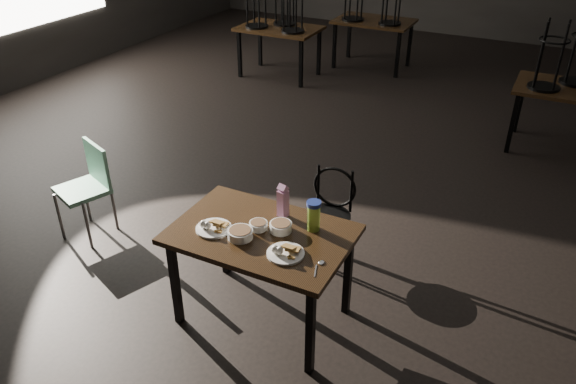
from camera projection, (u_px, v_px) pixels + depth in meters
The scene contains 14 objects.
main_table at pixel (261, 241), 3.80m from camera, with size 1.20×0.80×0.75m.
plate_left at pixel (213, 227), 3.77m from camera, with size 0.24×0.24×0.08m.
plate_right at pixel (285, 252), 3.53m from camera, with size 0.24×0.24×0.08m.
bowl_near at pixel (258, 225), 3.78m from camera, with size 0.13×0.13×0.05m.
bowl_far at pixel (281, 227), 3.75m from camera, with size 0.15×0.15×0.06m.
bowl_big at pixel (240, 233), 3.69m from camera, with size 0.17×0.17×0.06m.
juice_carton at pixel (283, 202), 3.87m from camera, with size 0.08×0.08×0.25m.
water_bottle at pixel (314, 215), 3.73m from camera, with size 0.12×0.12×0.22m.
spoon at pixel (320, 264), 3.45m from camera, with size 0.05×0.18×0.01m.
bentwood_chair at pixel (330, 208), 4.54m from camera, with size 0.38×0.38×0.79m.
school_chair at pixel (88, 182), 4.84m from camera, with size 0.50×0.50×0.84m.
bg_table_left at pixel (279, 25), 8.37m from camera, with size 1.20×0.80×1.48m.
bg_table_right at pixel (574, 86), 6.11m from camera, with size 1.20×0.80×1.48m.
bg_table_far at pixel (373, 20), 8.74m from camera, with size 1.20×0.80×1.48m.
Camera 1 is at (2.10, -5.15, 2.89)m, focal length 35.00 mm.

